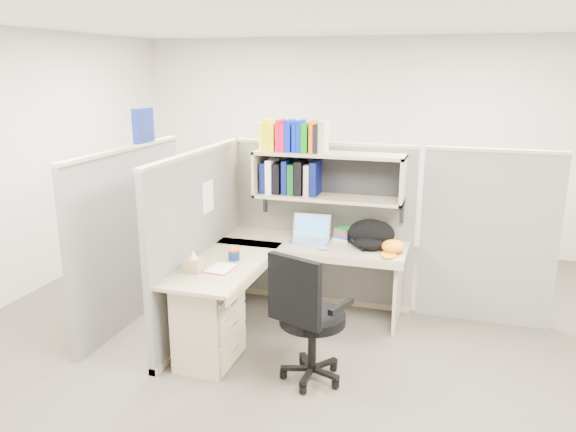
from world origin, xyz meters
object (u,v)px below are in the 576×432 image
(backpack, at_px, (370,234))
(task_chair, at_px, (309,337))
(snack_canister, at_px, (234,254))
(desk, at_px, (240,301))
(laptop, at_px, (309,229))

(backpack, xyz_separation_m, task_chair, (-0.26, -1.18, -0.48))
(backpack, distance_m, snack_canister, 1.25)
(desk, relative_size, laptop, 4.93)
(laptop, relative_size, task_chair, 0.34)
(desk, xyz_separation_m, laptop, (0.37, 0.83, 0.42))
(desk, distance_m, snack_canister, 0.40)
(backpack, bearing_deg, laptop, 161.08)
(desk, bearing_deg, laptop, 66.04)
(desk, relative_size, task_chair, 1.66)
(desk, height_order, laptop, laptop)
(snack_canister, bearing_deg, laptop, 54.17)
(task_chair, bearing_deg, snack_canister, 147.88)
(laptop, bearing_deg, desk, -116.61)
(backpack, distance_m, task_chair, 1.30)
(snack_canister, relative_size, task_chair, 0.10)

